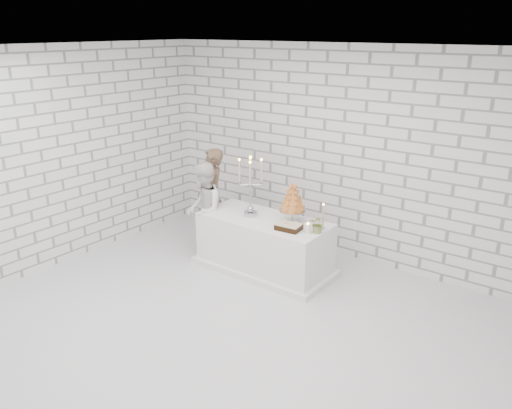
# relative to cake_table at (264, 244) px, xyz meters

# --- Properties ---
(ground) EXTENTS (6.00, 5.00, 0.01)m
(ground) POSITION_rel_cake_table_xyz_m (0.55, -1.40, -0.38)
(ground) COLOR silver
(ground) RESTS_ON ground
(ceiling) EXTENTS (6.00, 5.00, 0.01)m
(ceiling) POSITION_rel_cake_table_xyz_m (0.55, -1.40, 2.62)
(ceiling) COLOR white
(ceiling) RESTS_ON ground
(wall_back) EXTENTS (6.00, 0.01, 3.00)m
(wall_back) POSITION_rel_cake_table_xyz_m (0.55, 1.10, 1.12)
(wall_back) COLOR white
(wall_back) RESTS_ON ground
(wall_left) EXTENTS (0.01, 5.00, 3.00)m
(wall_left) POSITION_rel_cake_table_xyz_m (-2.45, -1.40, 1.12)
(wall_left) COLOR white
(wall_left) RESTS_ON ground
(cake_table) EXTENTS (1.80, 0.80, 0.75)m
(cake_table) POSITION_rel_cake_table_xyz_m (0.00, 0.00, 0.00)
(cake_table) COLOR white
(cake_table) RESTS_ON ground
(groom) EXTENTS (0.61, 0.66, 1.51)m
(groom) POSITION_rel_cake_table_xyz_m (-1.16, 0.25, 0.38)
(groom) COLOR brown
(groom) RESTS_ON ground
(bride) EXTENTS (0.83, 0.86, 1.40)m
(bride) POSITION_rel_cake_table_xyz_m (-0.97, -0.14, 0.32)
(bride) COLOR white
(bride) RESTS_ON ground
(candelabra) EXTENTS (0.38, 0.38, 0.82)m
(candelabra) POSITION_rel_cake_table_xyz_m (-0.22, -0.02, 0.79)
(candelabra) COLOR #A4A5AF
(candelabra) RESTS_ON cake_table
(croquembouche) EXTENTS (0.42, 0.42, 0.55)m
(croquembouche) POSITION_rel_cake_table_xyz_m (0.37, 0.11, 0.65)
(croquembouche) COLOR #955124
(croquembouche) RESTS_ON cake_table
(chocolate_cake) EXTENTS (0.33, 0.25, 0.08)m
(chocolate_cake) POSITION_rel_cake_table_xyz_m (0.48, -0.14, 0.42)
(chocolate_cake) COLOR black
(chocolate_cake) RESTS_ON cake_table
(pillar_candle) EXTENTS (0.10, 0.10, 0.12)m
(pillar_candle) POSITION_rel_cake_table_xyz_m (0.74, -0.09, 0.44)
(pillar_candle) COLOR white
(pillar_candle) RESTS_ON cake_table
(extra_taper) EXTENTS (0.06, 0.06, 0.32)m
(extra_taper) POSITION_rel_cake_table_xyz_m (0.81, 0.14, 0.54)
(extra_taper) COLOR #BEAA91
(extra_taper) RESTS_ON cake_table
(flowers) EXTENTS (0.25, 0.23, 0.23)m
(flowers) POSITION_rel_cake_table_xyz_m (0.83, -0.00, 0.49)
(flowers) COLOR #527435
(flowers) RESTS_ON cake_table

